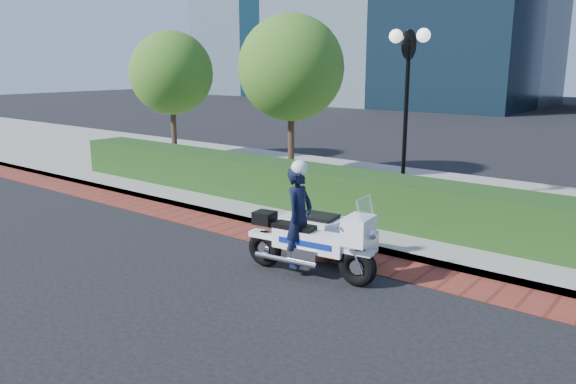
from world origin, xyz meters
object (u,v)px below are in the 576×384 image
Objects in this scene: lamppost at (407,90)px; tree_b at (291,68)px; tree_a at (171,73)px; police_motorcycle at (314,231)px.

tree_b is at bearing 163.89° from lamppost.
lamppost is 10.09m from tree_a.
tree_b is 8.30m from police_motorcycle.
lamppost is at bearing -16.11° from tree_b.
tree_a is at bearing 172.59° from lamppost.
tree_a is 0.94× the size of tree_b.
tree_b is (5.50, 0.00, 0.21)m from tree_a.
tree_a is 5.50m from tree_b.
police_motorcycle is (0.63, -4.61, -2.27)m from lamppost.
police_motorcycle is at bearing -82.20° from lamppost.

